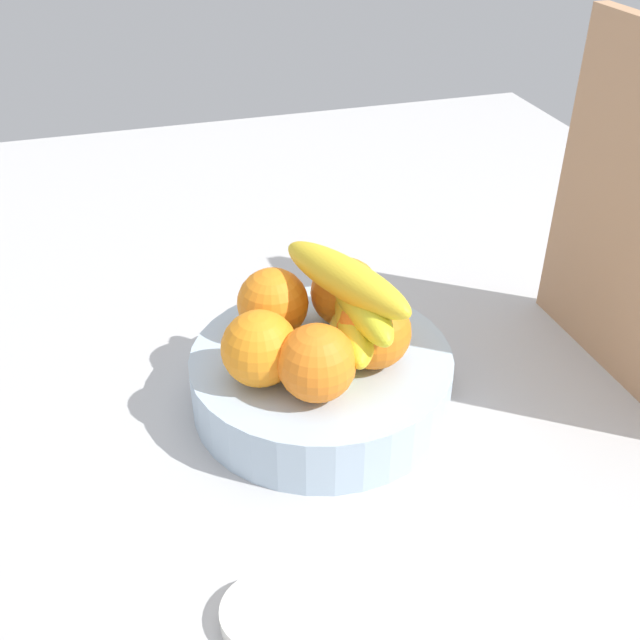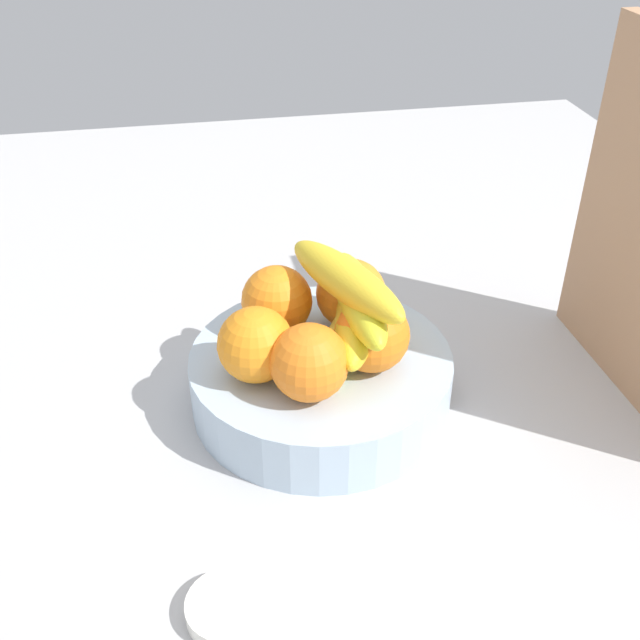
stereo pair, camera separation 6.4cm
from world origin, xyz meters
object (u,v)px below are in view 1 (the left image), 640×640
at_px(orange_front_left, 260,348).
at_px(orange_back_left, 345,292).
at_px(orange_front_right, 317,363).
at_px(orange_center, 374,332).
at_px(orange_back_right, 273,303).
at_px(fruit_bowl, 320,376).
at_px(banana_bunch, 352,307).
at_px(jar_lid, 263,615).

height_order(orange_front_left, orange_back_left, same).
distance_m(orange_front_right, orange_center, 0.07).
xyz_separation_m(orange_front_right, orange_back_right, (-0.11, -0.01, 0.00)).
relative_size(fruit_bowl, orange_back_right, 3.62).
xyz_separation_m(orange_back_left, banana_bunch, (0.05, -0.01, 0.02)).
xyz_separation_m(fruit_bowl, orange_back_right, (-0.05, -0.04, 0.07)).
bearing_deg(banana_bunch, orange_center, 30.90).
height_order(orange_back_left, banana_bunch, banana_bunch).
bearing_deg(orange_back_right, jar_lid, -15.61).
xyz_separation_m(fruit_bowl, orange_front_right, (0.06, -0.02, 0.07)).
distance_m(orange_front_right, jar_lid, 0.22).
distance_m(fruit_bowl, jar_lid, 0.27).
bearing_deg(jar_lid, orange_front_right, 151.92).
height_order(fruit_bowl, jar_lid, fruit_bowl).
xyz_separation_m(orange_back_left, jar_lid, (0.29, -0.16, -0.09)).
height_order(orange_back_left, jar_lid, orange_back_left).
height_order(orange_center, jar_lid, orange_center).
distance_m(orange_front_left, orange_back_left, 0.13).
height_order(orange_front_right, orange_center, same).
relative_size(orange_center, orange_back_left, 1.00).
distance_m(orange_back_right, banana_bunch, 0.09).
relative_size(orange_front_right, orange_back_right, 1.00).
bearing_deg(banana_bunch, orange_front_right, -43.15).
relative_size(orange_center, banana_bunch, 0.42).
bearing_deg(fruit_bowl, banana_bunch, 78.47).
xyz_separation_m(orange_front_right, jar_lid, (0.18, -0.10, -0.09)).
height_order(orange_back_right, banana_bunch, banana_bunch).
bearing_deg(jar_lid, orange_back_left, 151.11).
distance_m(fruit_bowl, orange_back_right, 0.09).
distance_m(orange_center, orange_back_right, 0.11).
height_order(orange_front_left, banana_bunch, banana_bunch).
bearing_deg(orange_center, orange_back_left, -177.46).
distance_m(orange_back_right, jar_lid, 0.31).
bearing_deg(orange_back_left, orange_front_right, -30.20).
bearing_deg(jar_lid, orange_back_right, 164.39).
distance_m(orange_front_left, banana_bunch, 0.10).
relative_size(orange_front_left, orange_front_right, 1.00).
xyz_separation_m(orange_front_left, jar_lid, (0.22, -0.05, -0.09)).
bearing_deg(orange_center, orange_front_left, -92.45).
bearing_deg(orange_back_left, orange_front_left, -56.36).
bearing_deg(fruit_bowl, orange_back_left, 138.18).
bearing_deg(orange_back_right, orange_front_right, 7.58).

